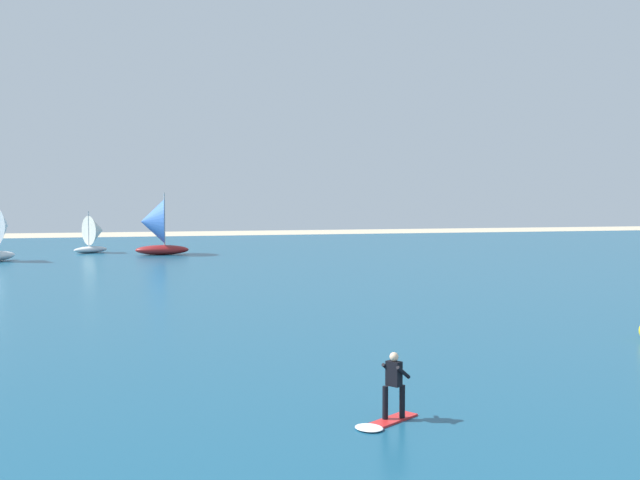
# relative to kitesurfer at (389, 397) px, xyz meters

# --- Properties ---
(ocean) EXTENTS (160.00, 90.00, 0.10)m
(ocean) POSITION_rel_kitesurfer_xyz_m (-1.79, 36.23, -0.65)
(ocean) COLOR navy
(ocean) RESTS_ON ground
(kitesurfer) EXTENTS (1.93, 1.57, 1.67)m
(kitesurfer) POSITION_rel_kitesurfer_xyz_m (0.00, 0.00, 0.00)
(kitesurfer) COLOR red
(kitesurfer) RESTS_ON ocean
(sailboat_heeled_over) EXTENTS (3.48, 3.15, 3.87)m
(sailboat_heeled_over) POSITION_rel_kitesurfer_xyz_m (-10.27, 55.37, 1.17)
(sailboat_heeled_over) COLOR silver
(sailboat_heeled_over) RESTS_ON ocean
(sailboat_trailing) EXTENTS (4.76, 4.03, 5.58)m
(sailboat_trailing) POSITION_rel_kitesurfer_xyz_m (-4.91, 51.51, 1.95)
(sailboat_trailing) COLOR maroon
(sailboat_trailing) RESTS_ON ocean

